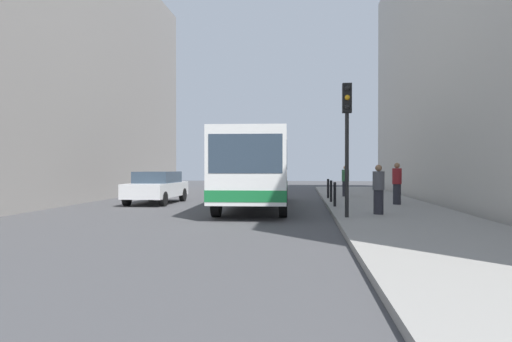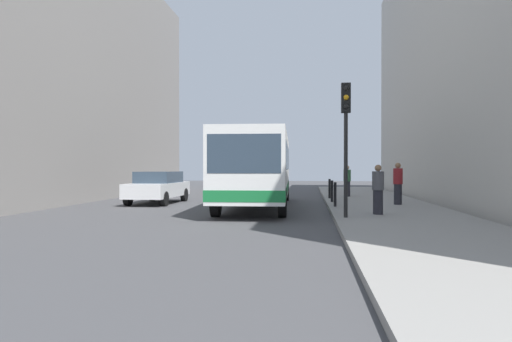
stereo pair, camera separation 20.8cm
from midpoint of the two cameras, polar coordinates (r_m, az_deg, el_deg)
The scene contains 12 objects.
ground_plane at distance 17.17m, azimuth -2.04°, elevation -5.17°, with size 80.00×80.00×0.00m, color #424244.
sidewalk at distance 17.28m, azimuth 16.07°, elevation -4.90°, with size 4.40×40.00×0.15m, color gray.
building_left at distance 25.61m, azimuth -27.73°, elevation 12.14°, with size 7.00×32.00×13.78m, color gray.
bus at distance 19.74m, azimuth -0.14°, elevation 0.59°, with size 2.87×11.10×3.00m.
car_beside_bus at distance 22.19m, azimuth -12.25°, elevation -1.87°, with size 1.94×4.44×1.48m.
traffic_light at distance 14.59m, azimuth 10.63°, elevation 5.65°, with size 0.28×0.33×4.10m.
bollard_near at distance 18.49m, azimuth 9.27°, elevation -2.82°, with size 0.11×0.11×0.95m, color black.
bollard_mid at distance 20.92m, azimuth 8.86°, elevation -2.44°, with size 0.11×0.11×0.95m, color black.
bollard_far at distance 23.35m, azimuth 8.53°, elevation -2.13°, with size 0.11×0.11×0.95m, color black.
pedestrian_near_signal at distance 15.74m, azimuth 14.35°, elevation -2.21°, with size 0.38×0.38×1.62m.
pedestrian_mid_sidewalk at distance 20.08m, azimuth 16.53°, elevation -1.48°, with size 0.38×0.38×1.72m.
pedestrian_far_sidewalk at distance 25.01m, azimuth 10.62°, elevation -1.21°, with size 0.38×0.38×1.62m.
Camera 1 is at (2.21, -16.94, 1.69)m, focal length 32.80 mm.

